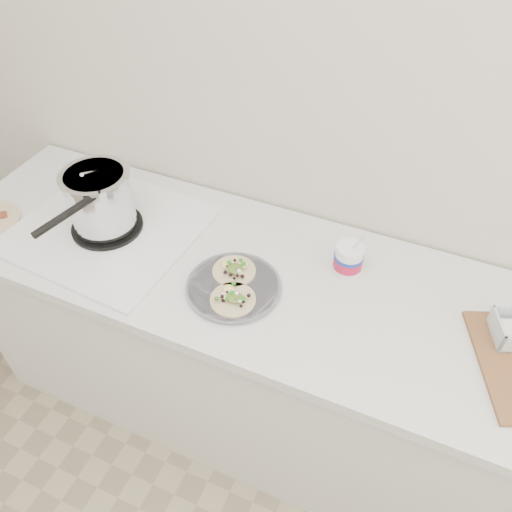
% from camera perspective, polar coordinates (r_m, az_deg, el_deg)
% --- Properties ---
extents(counter, '(2.44, 0.66, 0.90)m').
position_cam_1_polar(counter, '(1.89, 4.06, -12.15)').
color(counter, silver).
rests_on(counter, ground).
extents(stove, '(0.62, 0.58, 0.28)m').
position_cam_1_polar(stove, '(1.71, -17.08, 5.08)').
color(stove, silver).
rests_on(stove, counter).
extents(taco_plate, '(0.29, 0.29, 0.04)m').
position_cam_1_polar(taco_plate, '(1.50, -2.59, -3.30)').
color(taco_plate, slate).
rests_on(taco_plate, counter).
extents(tub, '(0.09, 0.09, 0.20)m').
position_cam_1_polar(tub, '(1.54, 10.66, -0.14)').
color(tub, white).
rests_on(tub, counter).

